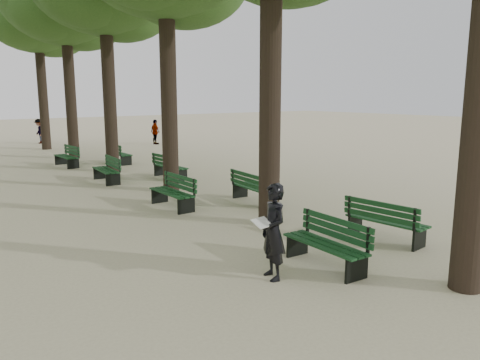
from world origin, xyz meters
TOP-DOWN VIEW (x-y plane):
  - ground at (0.00, 0.00)m, footprint 120.00×120.00m
  - tree_central_5 at (1.50, 23.00)m, footprint 6.00×6.00m
  - bench_left_0 at (0.37, 0.08)m, footprint 0.68×1.83m
  - bench_left_1 at (0.37, 5.88)m, footprint 0.59×1.80m
  - bench_left_2 at (0.37, 10.82)m, footprint 0.72×1.84m
  - bench_left_3 at (0.37, 15.51)m, footprint 0.65×1.82m
  - bench_right_0 at (2.63, 0.38)m, footprint 0.74×1.85m
  - bench_right_1 at (2.63, 5.02)m, footprint 0.77×1.85m
  - bench_right_2 at (2.63, 10.14)m, footprint 0.63×1.82m
  - bench_right_3 at (2.63, 15.01)m, footprint 0.59×1.81m
  - man_with_map at (-0.75, 0.26)m, footprint 0.68×0.74m
  - pedestrian_b at (2.04, 26.65)m, footprint 0.34×1.04m
  - pedestrian_c at (7.83, 21.59)m, footprint 0.37×0.95m

SIDE VIEW (x-z plane):
  - ground at x=0.00m, z-range 0.00..0.00m
  - bench_left_0 at x=0.37m, z-range -0.19..0.73m
  - bench_left_1 at x=0.37m, z-range -0.19..0.73m
  - bench_left_2 at x=0.37m, z-range -0.19..0.73m
  - bench_left_3 at x=0.37m, z-range -0.19..0.73m
  - bench_right_0 at x=2.63m, z-range -0.19..0.73m
  - bench_right_1 at x=2.63m, z-range -0.19..0.73m
  - bench_right_2 at x=2.63m, z-range -0.19..0.73m
  - bench_right_3 at x=2.63m, z-range -0.19..0.73m
  - pedestrian_c at x=7.83m, z-range 0.00..1.59m
  - pedestrian_b at x=2.04m, z-range 0.00..1.60m
  - man_with_map at x=-0.75m, z-range 0.00..1.69m
  - tree_central_5 at x=1.50m, z-range 2.68..12.63m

